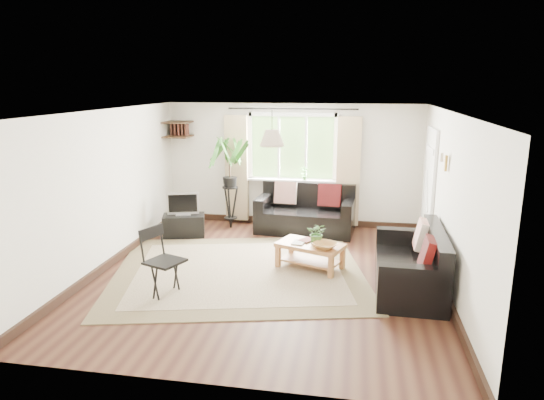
% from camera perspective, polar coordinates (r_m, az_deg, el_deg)
% --- Properties ---
extents(floor, '(5.50, 5.50, 0.00)m').
position_cam_1_polar(floor, '(7.30, -0.54, -8.77)').
color(floor, black).
rests_on(floor, ground).
extents(ceiling, '(5.50, 5.50, 0.00)m').
position_cam_1_polar(ceiling, '(6.76, -0.59, 10.39)').
color(ceiling, white).
rests_on(ceiling, floor).
extents(wall_back, '(5.00, 0.02, 2.40)m').
position_cam_1_polar(wall_back, '(9.60, 2.40, 4.13)').
color(wall_back, silver).
rests_on(wall_back, floor).
extents(wall_front, '(5.00, 0.02, 2.40)m').
position_cam_1_polar(wall_front, '(4.37, -7.14, -7.71)').
color(wall_front, silver).
rests_on(wall_front, floor).
extents(wall_left, '(0.02, 5.50, 2.40)m').
position_cam_1_polar(wall_left, '(7.77, -19.02, 1.13)').
color(wall_left, silver).
rests_on(wall_left, floor).
extents(wall_right, '(0.02, 5.50, 2.40)m').
position_cam_1_polar(wall_right, '(6.94, 20.18, -0.39)').
color(wall_right, silver).
rests_on(wall_right, floor).
extents(rug, '(4.31, 3.91, 0.02)m').
position_cam_1_polar(rug, '(7.42, -3.91, -8.33)').
color(rug, '#C2B796').
rests_on(rug, floor).
extents(window, '(2.50, 0.16, 2.16)m').
position_cam_1_polar(window, '(9.51, 2.39, 6.17)').
color(window, white).
rests_on(window, wall_back).
extents(door, '(0.06, 0.96, 2.06)m').
position_cam_1_polar(door, '(8.62, 17.95, 1.02)').
color(door, silver).
rests_on(door, wall_right).
extents(corner_shelf, '(0.50, 0.50, 0.34)m').
position_cam_1_polar(corner_shelf, '(9.81, -11.03, 8.17)').
color(corner_shelf, black).
rests_on(corner_shelf, wall_back).
extents(pendant_lamp, '(0.36, 0.36, 0.54)m').
position_cam_1_polar(pendant_lamp, '(7.18, 0.00, 7.78)').
color(pendant_lamp, beige).
rests_on(pendant_lamp, ceiling).
extents(wall_sconce, '(0.12, 0.12, 0.28)m').
position_cam_1_polar(wall_sconce, '(7.12, 19.57, 4.43)').
color(wall_sconce, beige).
rests_on(wall_sconce, wall_right).
extents(sofa_back, '(1.88, 1.05, 0.85)m').
position_cam_1_polar(sofa_back, '(9.22, 3.95, -1.19)').
color(sofa_back, black).
rests_on(sofa_back, floor).
extents(sofa_right, '(1.76, 0.91, 0.82)m').
position_cam_1_polar(sofa_right, '(6.93, 15.85, -6.94)').
color(sofa_right, black).
rests_on(sofa_right, floor).
extents(coffee_table, '(1.11, 0.85, 0.40)m').
position_cam_1_polar(coffee_table, '(7.49, 4.50, -6.58)').
color(coffee_table, brown).
rests_on(coffee_table, floor).
extents(table_plant, '(0.32, 0.29, 0.33)m').
position_cam_1_polar(table_plant, '(7.37, 5.34, -3.91)').
color(table_plant, '#356126').
rests_on(table_plant, coffee_table).
extents(bowl, '(0.47, 0.47, 0.09)m').
position_cam_1_polar(bowl, '(7.21, 6.28, -5.35)').
color(bowl, '#A37238').
rests_on(bowl, coffee_table).
extents(book_a, '(0.21, 0.27, 0.02)m').
position_cam_1_polar(book_a, '(7.45, 2.49, -4.94)').
color(book_a, silver).
rests_on(book_a, coffee_table).
extents(book_b, '(0.28, 0.30, 0.02)m').
position_cam_1_polar(book_b, '(7.59, 3.55, -4.57)').
color(book_b, '#5D2B25').
rests_on(book_b, coffee_table).
extents(tv_stand, '(0.84, 0.62, 0.40)m').
position_cam_1_polar(tv_stand, '(9.16, -10.32, -2.96)').
color(tv_stand, black).
rests_on(tv_stand, floor).
extents(tv, '(0.61, 0.35, 0.44)m').
position_cam_1_polar(tv, '(9.05, -10.44, -0.38)').
color(tv, '#A5A5AA').
rests_on(tv, tv_stand).
extents(palm_stand, '(0.79, 0.79, 1.79)m').
position_cam_1_polar(palm_stand, '(9.40, -4.97, 1.98)').
color(palm_stand, black).
rests_on(palm_stand, floor).
extents(folding_chair, '(0.62, 0.62, 0.92)m').
position_cam_1_polar(folding_chair, '(6.62, -12.48, -7.23)').
color(folding_chair, black).
rests_on(folding_chair, floor).
extents(sill_plant, '(0.14, 0.10, 0.27)m').
position_cam_1_polar(sill_plant, '(9.47, 3.80, 3.16)').
color(sill_plant, '#2D6023').
rests_on(sill_plant, window).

